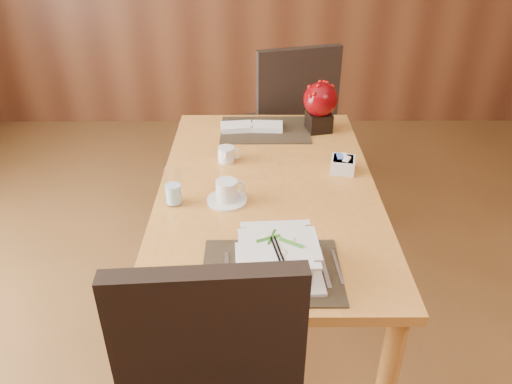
{
  "coord_description": "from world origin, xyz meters",
  "views": [
    {
      "loc": [
        -0.06,
        -1.19,
        1.81
      ],
      "look_at": [
        -0.05,
        0.35,
        0.87
      ],
      "focal_mm": 35.0,
      "sensor_mm": 36.0,
      "label": 1
    }
  ],
  "objects_px": {
    "coffee_cup": "(227,193)",
    "sugar_caddy": "(343,165)",
    "berry_decor": "(320,104)",
    "bread_plate": "(152,292)",
    "creamer_jug": "(226,154)",
    "far_chair": "(289,120)",
    "soup_setting": "(278,258)",
    "water_glass": "(173,186)",
    "dining_table": "(267,205)"
  },
  "relations": [
    {
      "from": "coffee_cup",
      "to": "sugar_caddy",
      "type": "height_order",
      "value": "coffee_cup"
    },
    {
      "from": "berry_decor",
      "to": "bread_plate",
      "type": "relative_size",
      "value": 1.72
    },
    {
      "from": "creamer_jug",
      "to": "bread_plate",
      "type": "height_order",
      "value": "creamer_jug"
    },
    {
      "from": "coffee_cup",
      "to": "bread_plate",
      "type": "bearing_deg",
      "value": -111.57
    },
    {
      "from": "coffee_cup",
      "to": "far_chair",
      "type": "xyz_separation_m",
      "value": [
        0.32,
        1.13,
        -0.18
      ]
    },
    {
      "from": "soup_setting",
      "to": "berry_decor",
      "type": "relative_size",
      "value": 1.14
    },
    {
      "from": "water_glass",
      "to": "bread_plate",
      "type": "height_order",
      "value": "water_glass"
    },
    {
      "from": "coffee_cup",
      "to": "berry_decor",
      "type": "distance_m",
      "value": 0.81
    },
    {
      "from": "dining_table",
      "to": "far_chair",
      "type": "relative_size",
      "value": 1.39
    },
    {
      "from": "dining_table",
      "to": "coffee_cup",
      "type": "relative_size",
      "value": 9.34
    },
    {
      "from": "sugar_caddy",
      "to": "far_chair",
      "type": "distance_m",
      "value": 0.92
    },
    {
      "from": "dining_table",
      "to": "water_glass",
      "type": "relative_size",
      "value": 9.73
    },
    {
      "from": "berry_decor",
      "to": "bread_plate",
      "type": "distance_m",
      "value": 1.36
    },
    {
      "from": "water_glass",
      "to": "soup_setting",
      "type": "bearing_deg",
      "value": -46.09
    },
    {
      "from": "coffee_cup",
      "to": "far_chair",
      "type": "height_order",
      "value": "far_chair"
    },
    {
      "from": "dining_table",
      "to": "coffee_cup",
      "type": "bearing_deg",
      "value": -143.11
    },
    {
      "from": "creamer_jug",
      "to": "water_glass",
      "type": "bearing_deg",
      "value": -119.09
    },
    {
      "from": "soup_setting",
      "to": "sugar_caddy",
      "type": "relative_size",
      "value": 2.82
    },
    {
      "from": "coffee_cup",
      "to": "water_glass",
      "type": "distance_m",
      "value": 0.21
    },
    {
      "from": "water_glass",
      "to": "sugar_caddy",
      "type": "xyz_separation_m",
      "value": [
        0.7,
        0.26,
        -0.05
      ]
    },
    {
      "from": "water_glass",
      "to": "far_chair",
      "type": "height_order",
      "value": "far_chair"
    },
    {
      "from": "berry_decor",
      "to": "dining_table",
      "type": "bearing_deg",
      "value": -116.33
    },
    {
      "from": "far_chair",
      "to": "bread_plate",
      "type": "bearing_deg",
      "value": 56.45
    },
    {
      "from": "water_glass",
      "to": "sugar_caddy",
      "type": "bearing_deg",
      "value": 20.4
    },
    {
      "from": "water_glass",
      "to": "berry_decor",
      "type": "height_order",
      "value": "berry_decor"
    },
    {
      "from": "water_glass",
      "to": "bread_plate",
      "type": "relative_size",
      "value": 1.05
    },
    {
      "from": "sugar_caddy",
      "to": "bread_plate",
      "type": "bearing_deg",
      "value": -132.36
    },
    {
      "from": "berry_decor",
      "to": "soup_setting",
      "type": "bearing_deg",
      "value": -102.93
    },
    {
      "from": "water_glass",
      "to": "far_chair",
      "type": "xyz_separation_m",
      "value": [
        0.52,
        1.15,
        -0.22
      ]
    },
    {
      "from": "coffee_cup",
      "to": "berry_decor",
      "type": "relative_size",
      "value": 0.64
    },
    {
      "from": "dining_table",
      "to": "soup_setting",
      "type": "xyz_separation_m",
      "value": [
        0.02,
        -0.54,
        0.15
      ]
    },
    {
      "from": "water_glass",
      "to": "coffee_cup",
      "type": "bearing_deg",
      "value": 4.19
    },
    {
      "from": "creamer_jug",
      "to": "dining_table",
      "type": "bearing_deg",
      "value": -50.49
    },
    {
      "from": "sugar_caddy",
      "to": "far_chair",
      "type": "relative_size",
      "value": 0.09
    },
    {
      "from": "soup_setting",
      "to": "berry_decor",
      "type": "height_order",
      "value": "berry_decor"
    },
    {
      "from": "sugar_caddy",
      "to": "creamer_jug",
      "type": "bearing_deg",
      "value": 169.9
    },
    {
      "from": "bread_plate",
      "to": "far_chair",
      "type": "bearing_deg",
      "value": 72.42
    },
    {
      "from": "soup_setting",
      "to": "creamer_jug",
      "type": "relative_size",
      "value": 2.98
    },
    {
      "from": "berry_decor",
      "to": "creamer_jug",
      "type": "bearing_deg",
      "value": -143.51
    },
    {
      "from": "dining_table",
      "to": "bread_plate",
      "type": "xyz_separation_m",
      "value": [
        -0.37,
        -0.65,
        0.1
      ]
    },
    {
      "from": "coffee_cup",
      "to": "dining_table",
      "type": "bearing_deg",
      "value": 36.89
    },
    {
      "from": "sugar_caddy",
      "to": "coffee_cup",
      "type": "bearing_deg",
      "value": -153.58
    },
    {
      "from": "sugar_caddy",
      "to": "berry_decor",
      "type": "distance_m",
      "value": 0.44
    },
    {
      "from": "berry_decor",
      "to": "far_chair",
      "type": "distance_m",
      "value": 0.55
    },
    {
      "from": "water_glass",
      "to": "creamer_jug",
      "type": "bearing_deg",
      "value": 61.78
    },
    {
      "from": "bread_plate",
      "to": "far_chair",
      "type": "height_order",
      "value": "far_chair"
    },
    {
      "from": "berry_decor",
      "to": "water_glass",
      "type": "bearing_deg",
      "value": -133.06
    },
    {
      "from": "creamer_jug",
      "to": "far_chair",
      "type": "bearing_deg",
      "value": 66.27
    },
    {
      "from": "far_chair",
      "to": "creamer_jug",
      "type": "bearing_deg",
      "value": 51.17
    },
    {
      "from": "far_chair",
      "to": "sugar_caddy",
      "type": "bearing_deg",
      "value": 85.25
    }
  ]
}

